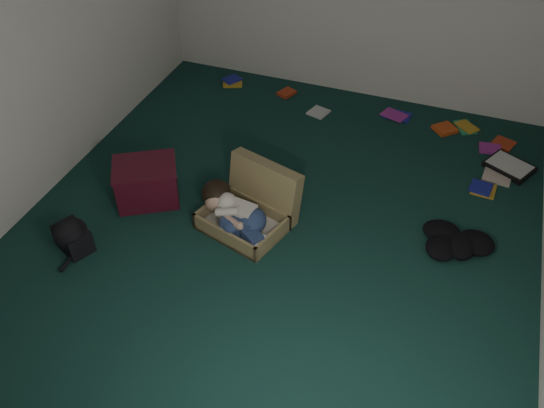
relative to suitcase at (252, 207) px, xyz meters
The scene contains 10 objects.
floor 0.26m from the suitcase, ahead, with size 4.50×4.50×0.00m, color #12342D.
wall_front 2.52m from the suitcase, 84.37° to the right, with size 4.50×4.50×0.00m, color silver.
wall_left 2.12m from the suitcase, behind, with size 4.50×4.50×0.00m, color silver.
suitcase is the anchor object (origin of this frame).
person 0.17m from the suitcase, 122.00° to the right, with size 0.65×0.47×0.29m.
maroon_bin 0.92m from the suitcase, behind, with size 0.64×0.61×0.35m.
backpack 1.39m from the suitcase, 146.83° to the right, with size 0.35×0.28×0.21m, color black, non-canonical shape.
clothing_pile 1.61m from the suitcase, ahead, with size 0.42×0.34×0.13m, color black, non-canonical shape.
paper_tray 2.40m from the suitcase, 36.76° to the left, with size 0.48×0.44×0.05m.
book_scatter 1.97m from the suitcase, 61.54° to the left, with size 3.10×1.18×0.02m.
Camera 1 is at (1.12, -3.18, 3.19)m, focal length 38.00 mm.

